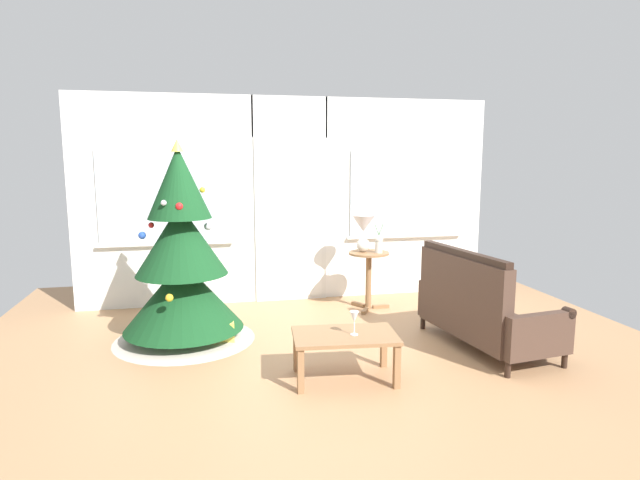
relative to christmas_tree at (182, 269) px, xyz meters
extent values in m
plane|color=#AD7F56|center=(1.29, -0.77, -0.73)|extent=(6.76, 6.76, 0.00)
cube|color=white|center=(-0.23, 1.32, 0.55)|extent=(2.15, 0.08, 2.55)
cube|color=white|center=(2.82, 1.32, 0.55)|extent=(2.15, 0.08, 2.55)
cube|color=white|center=(1.29, 1.32, 1.57)|extent=(0.94, 0.08, 0.50)
cube|color=silver|center=(1.29, 1.28, 0.30)|extent=(0.90, 0.05, 2.05)
cube|color=white|center=(1.29, 1.26, -0.28)|extent=(0.78, 0.02, 0.80)
cube|color=silver|center=(1.29, 1.26, 0.67)|extent=(0.78, 0.01, 1.10)
cube|color=silver|center=(-0.23, 1.26, 0.62)|extent=(1.50, 0.01, 1.10)
cube|color=silver|center=(2.82, 1.26, 0.62)|extent=(1.50, 0.01, 1.10)
cube|color=silver|center=(-0.23, 1.25, 0.05)|extent=(1.59, 0.06, 0.03)
cube|color=silver|center=(2.82, 1.25, 0.05)|extent=(1.59, 0.06, 0.03)
cylinder|color=#4C331E|center=(0.00, 0.00, -0.62)|extent=(0.10, 0.10, 0.20)
cone|color=beige|center=(0.00, 0.00, -0.68)|extent=(1.39, 1.39, 0.10)
cone|color=#14421E|center=(0.00, 0.00, -0.26)|extent=(1.18, 1.18, 0.69)
cone|color=#14421E|center=(0.00, 0.00, 0.29)|extent=(0.89, 0.89, 0.69)
cone|color=#14421E|center=(0.00, 0.00, 0.84)|extent=(0.61, 0.61, 0.69)
cone|color=#E0BC4C|center=(0.00, 0.00, 1.19)|extent=(0.12, 0.12, 0.12)
sphere|color=red|center=(0.01, -0.24, 0.64)|extent=(0.07, 0.07, 0.07)
sphere|color=gold|center=(-0.10, -0.44, -0.17)|extent=(0.07, 0.07, 0.07)
sphere|color=silver|center=(0.26, 0.16, 0.39)|extent=(0.08, 0.08, 0.08)
sphere|color=#264CB2|center=(-0.36, -0.03, 0.35)|extent=(0.07, 0.07, 0.07)
sphere|color=red|center=(-0.28, 0.05, 0.43)|extent=(0.06, 0.06, 0.06)
sphere|color=gold|center=(0.22, 0.05, 0.77)|extent=(0.06, 0.06, 0.06)
sphere|color=silver|center=(-0.13, -0.23, 0.67)|extent=(0.05, 0.05, 0.05)
cylinder|color=black|center=(3.24, -1.44, -0.66)|extent=(0.05, 0.05, 0.14)
cylinder|color=black|center=(3.07, -0.11, -0.66)|extent=(0.05, 0.05, 0.14)
cylinder|color=black|center=(2.65, -1.52, -0.66)|extent=(0.05, 0.05, 0.14)
cylinder|color=black|center=(2.47, -0.18, -0.66)|extent=(0.05, 0.05, 0.14)
cube|color=#473328|center=(2.86, -0.81, -0.52)|extent=(0.88, 1.37, 0.14)
cube|color=#473328|center=(2.56, -0.85, -0.14)|extent=(0.29, 1.29, 0.62)
cube|color=black|center=(2.56, -0.85, 0.20)|extent=(0.25, 1.26, 0.06)
cube|color=#473328|center=(2.95, -1.50, -0.40)|extent=(0.67, 0.18, 0.38)
cylinder|color=black|center=(3.24, -1.46, -0.23)|extent=(0.10, 0.10, 0.09)
cube|color=#473328|center=(2.77, -0.13, -0.40)|extent=(0.67, 0.18, 0.38)
cylinder|color=black|center=(3.06, -0.09, -0.23)|extent=(0.10, 0.10, 0.09)
cylinder|color=#8E6642|center=(2.12, 0.65, -0.04)|extent=(0.48, 0.48, 0.02)
cylinder|color=#8E6642|center=(2.12, 0.65, -0.39)|extent=(0.07, 0.07, 0.67)
cube|color=#8E6642|center=(2.28, 0.65, -0.71)|extent=(0.20, 0.05, 0.04)
cube|color=#8E6642|center=(2.04, 0.79, -0.71)|extent=(0.14, 0.20, 0.04)
cube|color=#8E6642|center=(2.04, 0.51, -0.71)|extent=(0.14, 0.20, 0.04)
sphere|color=silver|center=(2.06, 0.69, 0.05)|extent=(0.16, 0.16, 0.16)
cylinder|color=silver|center=(2.06, 0.69, 0.18)|extent=(0.02, 0.02, 0.06)
cone|color=silver|center=(2.06, 0.69, 0.31)|extent=(0.28, 0.28, 0.20)
cylinder|color=beige|center=(2.22, 0.59, 0.05)|extent=(0.09, 0.09, 0.16)
sphere|color=beige|center=(2.22, 0.59, 0.13)|extent=(0.10, 0.10, 0.10)
cylinder|color=#4C7042|center=(2.20, 0.59, 0.23)|extent=(0.07, 0.01, 0.17)
cylinder|color=#4C7042|center=(2.22, 0.59, 0.23)|extent=(0.01, 0.01, 0.18)
cylinder|color=#4C7042|center=(2.24, 0.59, 0.23)|extent=(0.07, 0.01, 0.17)
cube|color=#8E6642|center=(1.32, -1.27, -0.35)|extent=(0.89, 0.60, 0.03)
cube|color=#8E6642|center=(0.92, -1.45, -0.55)|extent=(0.05, 0.05, 0.36)
cube|color=#8E6642|center=(1.68, -1.52, -0.55)|extent=(0.05, 0.05, 0.36)
cube|color=#8E6642|center=(0.96, -1.01, -0.55)|extent=(0.05, 0.05, 0.36)
cube|color=#8E6642|center=(1.72, -1.08, -0.55)|extent=(0.05, 0.05, 0.36)
cylinder|color=silver|center=(1.39, -1.30, -0.34)|extent=(0.06, 0.06, 0.01)
cylinder|color=silver|center=(1.39, -1.30, -0.28)|extent=(0.01, 0.01, 0.10)
cone|color=silver|center=(1.39, -1.30, -0.19)|extent=(0.08, 0.08, 0.09)
cube|color=#D8C64C|center=(0.37, -0.17, -0.62)|extent=(0.21, 0.19, 0.21)
camera|label=1|loc=(0.24, -5.26, 1.08)|focal=29.70mm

